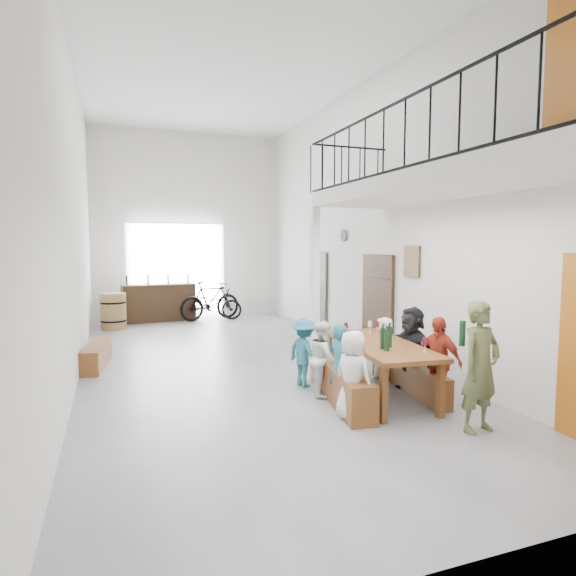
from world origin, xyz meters
name	(u,v)px	position (x,y,z in m)	size (l,w,h in m)	color
floor	(240,363)	(0.00, 0.00, 0.00)	(12.00, 12.00, 0.00)	slate
room_walls	(239,168)	(0.00, 0.00, 3.55)	(12.00, 12.00, 12.00)	silver
gateway_portal	(177,272)	(-0.40, 5.94, 1.40)	(2.80, 0.08, 2.80)	white
right_wall_decor	(427,272)	(2.70, -1.87, 1.74)	(0.07, 8.28, 5.07)	#A45515
balcony	(442,186)	(1.98, -3.13, 2.96)	(1.52, 5.62, 4.00)	white
tasting_table	(380,348)	(1.40, -2.59, 0.71)	(1.17, 2.36, 0.79)	brown
bench_inner	(340,383)	(0.78, -2.54, 0.25)	(0.35, 2.17, 0.50)	brown
bench_wall	(414,378)	(1.99, -2.57, 0.21)	(0.24, 1.87, 0.43)	brown
tableware	(380,333)	(1.41, -2.55, 0.93)	(0.61, 1.51, 0.35)	black
side_bench	(96,356)	(-2.50, 0.64, 0.21)	(0.32, 1.46, 0.41)	brown
oak_barrel	(113,311)	(-2.19, 4.60, 0.47)	(0.64, 0.64, 0.95)	olive
serving_counter	(159,303)	(-0.95, 5.65, 0.53)	(2.02, 0.56, 1.07)	#332013
counter_bottles	(158,279)	(-0.96, 5.67, 1.21)	(1.78, 0.21, 0.28)	black
guest_left_a	(353,375)	(0.60, -3.28, 0.57)	(0.55, 0.36, 1.13)	white
guest_left_b	(340,365)	(0.69, -2.74, 0.57)	(0.41, 0.27, 1.13)	#246778
guest_left_c	(324,358)	(0.68, -2.24, 0.54)	(0.53, 0.41, 1.09)	white
guest_left_d	(305,353)	(0.58, -1.74, 0.53)	(0.68, 0.39, 1.06)	#246778
guest_right_a	(437,361)	(1.97, -3.15, 0.61)	(0.71, 0.30, 1.22)	#A72C1C
guest_right_b	(411,349)	(1.98, -2.51, 0.64)	(1.19, 0.38, 1.28)	black
guest_right_c	(384,348)	(1.96, -1.79, 0.51)	(0.50, 0.32, 1.02)	white
host_standing	(481,367)	(1.83, -4.12, 0.77)	(0.56, 0.37, 1.54)	#525A32
potted_plant	(340,335)	(2.45, 0.83, 0.23)	(0.41, 0.36, 0.46)	#1C4E1A
bicycle_near	(212,304)	(0.55, 5.43, 0.45)	(0.60, 1.73, 0.91)	black
bicycle_far	(210,301)	(0.47, 5.34, 0.57)	(0.53, 1.89, 1.13)	black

